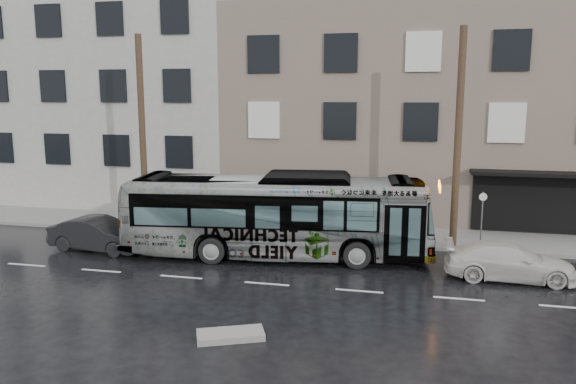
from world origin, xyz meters
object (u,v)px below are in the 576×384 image
at_px(utility_pole_front, 458,140).
at_px(white_sedan, 509,261).
at_px(bus, 276,215).
at_px(sign_post, 482,221).
at_px(dark_sedan, 99,234).
at_px(utility_pole_rear, 142,134).

height_order(utility_pole_front, white_sedan, utility_pole_front).
xyz_separation_m(utility_pole_front, bus, (-6.99, -2.51, -2.95)).
relative_size(sign_post, white_sedan, 0.54).
height_order(utility_pole_front, sign_post, utility_pole_front).
bearing_deg(utility_pole_front, sign_post, 0.00).
bearing_deg(bus, dark_sedan, 89.82).
height_order(utility_pole_rear, sign_post, utility_pole_rear).
height_order(utility_pole_rear, bus, utility_pole_rear).
bearing_deg(bus, utility_pole_front, -77.04).
bearing_deg(bus, sign_post, -79.56).
relative_size(white_sedan, dark_sedan, 1.04).
distance_m(bus, white_sedan, 8.84).
bearing_deg(sign_post, white_sedan, -79.15).
relative_size(utility_pole_front, sign_post, 3.75).
xyz_separation_m(bus, white_sedan, (8.74, -0.84, -1.05)).
xyz_separation_m(utility_pole_front, white_sedan, (1.74, -3.35, -4.00)).
distance_m(utility_pole_front, utility_pole_rear, 14.00).
bearing_deg(sign_post, utility_pole_front, 180.00).
xyz_separation_m(utility_pole_rear, bus, (7.01, -2.51, -2.95)).
bearing_deg(white_sedan, bus, 84.52).
bearing_deg(utility_pole_rear, white_sedan, -12.02).
bearing_deg(utility_pole_front, dark_sedan, -166.85).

